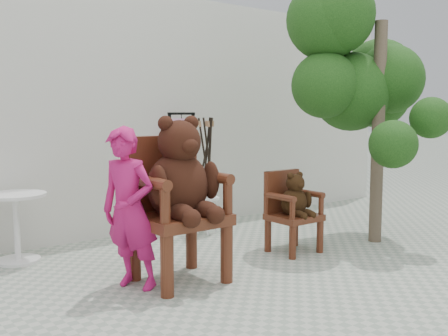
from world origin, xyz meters
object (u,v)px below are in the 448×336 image
cafe_table (16,219)px  stool_bucket (207,182)px  chair_big (178,187)px  tree (358,68)px  chair_small (292,204)px  person (130,210)px  display_stand (182,186)px

cafe_table → stool_bucket: bearing=-3.4°
chair_big → tree: bearing=2.2°
chair_small → cafe_table: 2.87m
person → tree: size_ratio=0.46×
person → stool_bucket: stool_bucket is taller
cafe_table → stool_bucket: size_ratio=0.48×
cafe_table → chair_small: bearing=-29.7°
display_stand → chair_small: bearing=-77.0°
cafe_table → display_stand: size_ratio=0.47×
chair_big → display_stand: bearing=55.8°
chair_big → person: bearing=178.9°
display_stand → tree: bearing=-47.4°
chair_small → person: bearing=-178.1°
chair_big → display_stand: (1.12, 1.65, -0.27)m
chair_small → display_stand: size_ratio=0.58×
person → cafe_table: (-0.50, 1.49, -0.26)m
display_stand → tree: 2.59m
person → display_stand: 2.29m
stool_bucket → person: bearing=-142.6°
chair_small → display_stand: bearing=104.1°
tree → cafe_table: bearing=158.6°
cafe_table → tree: bearing=-21.4°
person → tree: (3.08, 0.09, 1.34)m
cafe_table → display_stand: display_stand is taller
person → stool_bucket: 2.23m
display_stand → stool_bucket: size_ratio=1.04×
chair_big → tree: tree is taller
chair_big → stool_bucket: chair_big is taller
stool_bucket → tree: tree is taller
stool_bucket → tree: bearing=-44.1°
chair_big → stool_bucket: size_ratio=1.02×
chair_small → cafe_table: chair_small is taller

